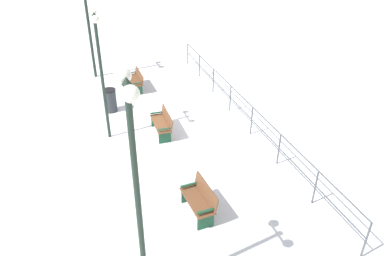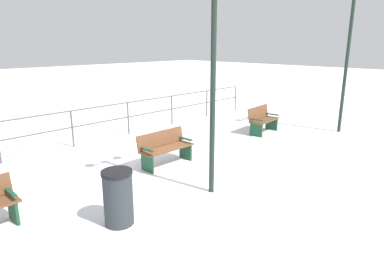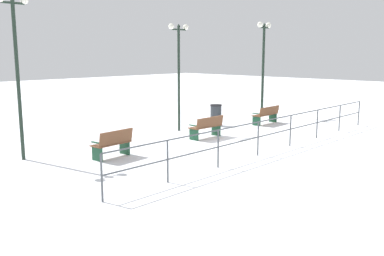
# 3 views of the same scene
# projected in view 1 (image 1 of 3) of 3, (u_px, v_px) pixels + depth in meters

# --- Properties ---
(ground_plane) EXTENTS (80.00, 80.00, 0.00)m
(ground_plane) POSITION_uv_depth(u_px,v_px,m) (158.00, 134.00, 13.89)
(ground_plane) COLOR white
(ground_plane) RESTS_ON ground
(bench_nearest) EXTENTS (0.57, 1.66, 0.86)m
(bench_nearest) POSITION_uv_depth(u_px,v_px,m) (136.00, 80.00, 17.42)
(bench_nearest) COLOR brown
(bench_nearest) RESTS_ON ground
(bench_second) EXTENTS (0.57, 1.53, 0.88)m
(bench_second) POSITION_uv_depth(u_px,v_px,m) (162.00, 123.00, 13.71)
(bench_second) COLOR brown
(bench_second) RESTS_ON ground
(bench_third) EXTENTS (0.70, 1.40, 0.93)m
(bench_third) POSITION_uv_depth(u_px,v_px,m) (200.00, 200.00, 9.95)
(bench_third) COLOR brown
(bench_third) RESTS_ON ground
(lamppost_near) EXTENTS (0.30, 1.06, 4.98)m
(lamppost_near) POSITION_uv_depth(u_px,v_px,m) (87.00, 10.00, 17.33)
(lamppost_near) COLOR #1E2D23
(lamppost_near) RESTS_ON ground
(lamppost_middle) EXTENTS (0.25, 1.10, 4.59)m
(lamppost_middle) POSITION_uv_depth(u_px,v_px,m) (99.00, 57.00, 12.19)
(lamppost_middle) COLOR #1E2D23
(lamppost_middle) RESTS_ON ground
(lamppost_far) EXTENTS (0.27, 1.00, 5.11)m
(lamppost_far) POSITION_uv_depth(u_px,v_px,m) (134.00, 164.00, 6.19)
(lamppost_far) COLOR #1E2D23
(lamppost_far) RESTS_ON ground
(waterfront_railing) EXTENTS (0.05, 14.41, 1.15)m
(waterfront_railing) POSITION_uv_depth(u_px,v_px,m) (241.00, 104.00, 14.39)
(waterfront_railing) COLOR #4C5156
(waterfront_railing) RESTS_ON ground
(trash_bin) EXTENTS (0.54, 0.54, 1.00)m
(trash_bin) POSITION_uv_depth(u_px,v_px,m) (110.00, 100.00, 15.34)
(trash_bin) COLOR #2D3338
(trash_bin) RESTS_ON ground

